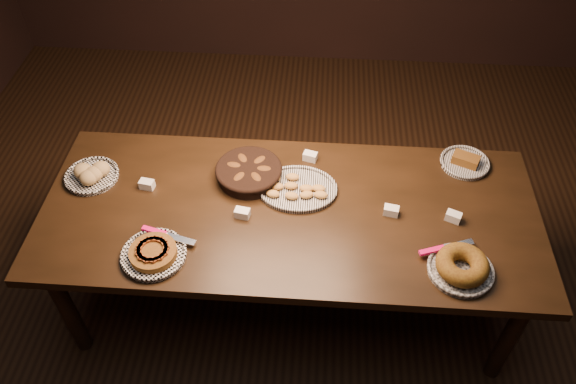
# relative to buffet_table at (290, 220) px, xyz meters

# --- Properties ---
(ground) EXTENTS (5.00, 5.00, 0.00)m
(ground) POSITION_rel_buffet_table_xyz_m (0.00, 0.00, -0.68)
(ground) COLOR black
(ground) RESTS_ON ground
(buffet_table) EXTENTS (2.40, 1.00, 0.75)m
(buffet_table) POSITION_rel_buffet_table_xyz_m (0.00, 0.00, 0.00)
(buffet_table) COLOR black
(buffet_table) RESTS_ON ground
(apple_tart_plate) EXTENTS (0.33, 0.30, 0.06)m
(apple_tart_plate) POSITION_rel_buffet_table_xyz_m (-0.58, -0.32, 0.10)
(apple_tart_plate) COLOR white
(apple_tart_plate) RESTS_ON buffet_table
(madeleine_platter) EXTENTS (0.39, 0.32, 0.05)m
(madeleine_platter) POSITION_rel_buffet_table_xyz_m (0.03, 0.13, 0.09)
(madeleine_platter) COLOR black
(madeleine_platter) RESTS_ON buffet_table
(bundt_cake_plate) EXTENTS (0.33, 0.32, 0.09)m
(bundt_cake_plate) POSITION_rel_buffet_table_xyz_m (0.77, -0.31, 0.11)
(bundt_cake_plate) COLOR black
(bundt_cake_plate) RESTS_ON buffet_table
(croissant_basket) EXTENTS (0.34, 0.34, 0.08)m
(croissant_basket) POSITION_rel_buffet_table_xyz_m (-0.22, 0.20, 0.12)
(croissant_basket) COLOR black
(croissant_basket) RESTS_ON buffet_table
(bread_roll_plate) EXTENTS (0.27, 0.27, 0.09)m
(bread_roll_plate) POSITION_rel_buffet_table_xyz_m (-1.01, 0.14, 0.11)
(bread_roll_plate) COLOR white
(bread_roll_plate) RESTS_ON buffet_table
(loaf_plate) EXTENTS (0.26, 0.26, 0.06)m
(loaf_plate) POSITION_rel_buffet_table_xyz_m (0.89, 0.38, 0.09)
(loaf_plate) COLOR black
(loaf_plate) RESTS_ON buffet_table
(tent_cards) EXTENTS (1.57, 0.48, 0.04)m
(tent_cards) POSITION_rel_buffet_table_xyz_m (0.08, 0.08, 0.10)
(tent_cards) COLOR white
(tent_cards) RESTS_ON buffet_table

